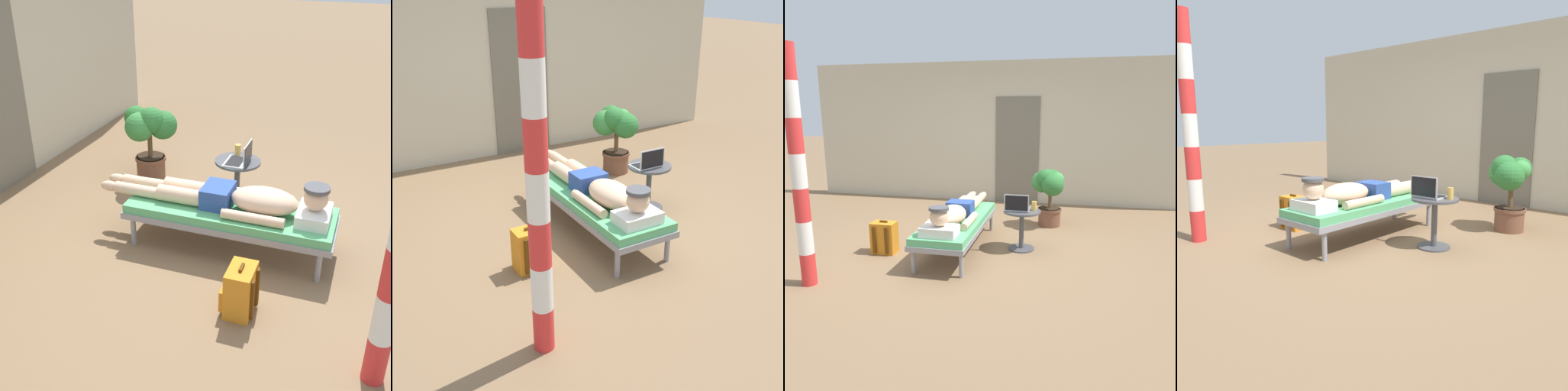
% 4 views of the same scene
% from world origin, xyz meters
% --- Properties ---
extents(ground_plane, '(40.00, 40.00, 0.00)m').
position_xyz_m(ground_plane, '(0.00, 0.00, 0.00)').
color(ground_plane, '#846647').
extents(house_wall_back, '(7.60, 0.20, 2.70)m').
position_xyz_m(house_wall_back, '(-0.12, 2.82, 1.35)').
color(house_wall_back, beige).
rests_on(house_wall_back, ground).
extents(house_door_panel, '(0.84, 0.03, 2.04)m').
position_xyz_m(house_door_panel, '(0.29, 2.71, 1.02)').
color(house_door_panel, '#6D6759').
rests_on(house_door_panel, ground).
extents(lounge_chair, '(0.65, 1.92, 0.42)m').
position_xyz_m(lounge_chair, '(-0.12, -0.06, 0.35)').
color(lounge_chair, gray).
rests_on(lounge_chair, ground).
extents(person_reclining, '(0.53, 2.17, 0.33)m').
position_xyz_m(person_reclining, '(-0.12, -0.14, 0.52)').
color(person_reclining, white).
rests_on(person_reclining, lounge_chair).
extents(side_table, '(0.48, 0.48, 0.52)m').
position_xyz_m(side_table, '(0.69, 0.10, 0.36)').
color(side_table, '#4C4C51').
rests_on(side_table, ground).
extents(laptop, '(0.31, 0.24, 0.23)m').
position_xyz_m(laptop, '(0.63, 0.05, 0.58)').
color(laptop, silver).
rests_on(laptop, side_table).
extents(drink_glass, '(0.06, 0.06, 0.12)m').
position_xyz_m(drink_glass, '(0.84, 0.14, 0.58)').
color(drink_glass, gold).
rests_on(drink_glass, side_table).
extents(backpack, '(0.30, 0.26, 0.42)m').
position_xyz_m(backpack, '(-0.99, -0.40, 0.20)').
color(backpack, orange).
rests_on(backpack, ground).
extents(potted_plant, '(0.51, 0.64, 0.91)m').
position_xyz_m(potted_plant, '(0.98, 1.24, 0.59)').
color(potted_plant, brown).
rests_on(potted_plant, ground).
extents(porch_post, '(0.15, 0.15, 2.39)m').
position_xyz_m(porch_post, '(-1.35, -1.42, 1.19)').
color(porch_post, red).
rests_on(porch_post, ground).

